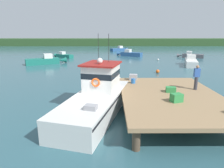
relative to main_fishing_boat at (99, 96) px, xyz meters
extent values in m
plane|color=#2D5660|center=(-0.35, -0.29, -1.01)|extent=(200.00, 200.00, 0.00)
cylinder|color=#4C3D2D|center=(1.85, -4.39, -0.51)|extent=(0.36, 0.36, 1.00)
cylinder|color=#4C3D2D|center=(1.85, 3.81, -0.51)|extent=(0.36, 0.36, 1.00)
cylinder|color=#4C3D2D|center=(7.05, 3.81, -0.51)|extent=(0.36, 0.36, 1.00)
cube|color=#937551|center=(4.45, -0.29, 0.09)|extent=(6.00, 9.00, 0.20)
cube|color=silver|center=(-0.15, -0.54, -0.46)|extent=(4.53, 8.38, 1.10)
cone|color=silver|center=(1.15, 4.18, -0.46)|extent=(1.54, 2.03, 1.10)
cube|color=black|center=(-0.15, -0.54, -0.01)|extent=(4.51, 8.23, 0.12)
cube|color=silver|center=(-0.15, -0.54, 0.15)|extent=(4.57, 8.39, 0.12)
cube|color=silver|center=(0.17, 0.61, 0.99)|extent=(2.42, 2.63, 1.80)
cube|color=black|center=(0.17, 0.61, 1.31)|extent=(2.44, 2.65, 0.36)
cube|color=maroon|center=(0.17, 0.61, 1.94)|extent=(2.73, 2.98, 0.10)
sphere|color=white|center=(0.09, 0.32, 2.17)|extent=(0.36, 0.36, 0.36)
cylinder|color=black|center=(-0.04, 1.19, 2.89)|extent=(0.03, 0.03, 1.80)
cylinder|color=black|center=(0.64, 1.00, 2.89)|extent=(0.03, 0.03, 1.80)
cube|color=#939399|center=(-0.20, -2.81, 0.27)|extent=(0.70, 0.58, 0.36)
torus|color=orange|center=(-1.28, -3.14, 0.15)|extent=(0.69, 0.69, 0.12)
torus|color=#EA5119|center=(-0.13, -0.49, 0.99)|extent=(0.55, 0.24, 0.54)
cube|color=#2D8442|center=(4.36, -1.64, 0.42)|extent=(0.71, 0.61, 0.46)
cube|color=#2D8442|center=(4.57, 0.17, 0.36)|extent=(0.66, 0.53, 0.34)
cube|color=#9E9EA3|center=(2.55, 3.49, 0.42)|extent=(0.67, 0.54, 0.46)
cylinder|color=#2866B2|center=(2.43, 2.45, 0.36)|extent=(0.32, 0.32, 0.34)
cylinder|color=#383842|center=(6.37, 0.74, 0.62)|extent=(0.22, 0.22, 0.86)
cube|color=#2D56A8|center=(6.37, 0.74, 1.33)|extent=(0.36, 0.22, 0.56)
sphere|color=#9E7051|center=(6.37, 0.74, 1.72)|extent=(0.20, 0.20, 0.20)
cube|color=#4C4C51|center=(16.50, 26.66, -0.66)|extent=(4.01, 2.71, 0.70)
cone|color=#4C4C51|center=(14.31, 27.66, -0.66)|extent=(1.17, 1.04, 0.70)
cube|color=silver|center=(15.88, 26.94, -0.04)|extent=(1.28, 1.29, 0.52)
cube|color=silver|center=(12.58, 17.34, -0.57)|extent=(2.89, 5.08, 0.88)
cone|color=silver|center=(13.46, 20.23, -0.57)|extent=(1.20, 1.41, 0.88)
cube|color=silver|center=(12.83, 18.15, 0.20)|extent=(1.53, 1.52, 0.66)
cube|color=#196B5B|center=(-8.14, 26.89, -0.68)|extent=(3.62, 2.98, 0.65)
cone|color=#196B5B|center=(-10.00, 28.17, -0.68)|extent=(1.11, 1.05, 0.65)
cube|color=silver|center=(-8.66, 27.25, -0.11)|extent=(1.26, 1.27, 0.49)
cube|color=#285184|center=(4.96, 29.22, -0.61)|extent=(4.43, 3.40, 0.79)
cone|color=#285184|center=(2.63, 30.60, -0.61)|extent=(1.33, 1.23, 0.79)
cube|color=silver|center=(4.30, 29.60, 0.08)|extent=(1.50, 1.50, 0.59)
cube|color=#285184|center=(2.60, 40.31, -0.64)|extent=(4.09, 3.30, 0.74)
cone|color=#285184|center=(4.71, 41.70, -0.64)|extent=(1.25, 1.17, 0.74)
cube|color=silver|center=(3.19, 40.70, 0.00)|extent=(1.41, 1.42, 0.55)
cube|color=#196B5B|center=(-9.81, 18.99, -0.56)|extent=(5.09, 3.59, 0.89)
cone|color=#196B5B|center=(-7.07, 20.36, -0.56)|extent=(1.50, 1.35, 0.89)
cube|color=silver|center=(-9.05, 19.38, 0.22)|extent=(1.66, 1.67, 0.67)
sphere|color=#EA5B19|center=(6.47, 12.05, -0.79)|extent=(0.44, 0.44, 0.44)
sphere|color=silver|center=(8.98, 22.88, -0.85)|extent=(0.32, 0.32, 0.32)
cube|color=#284723|center=(-0.35, 61.71, 0.19)|extent=(120.00, 8.00, 2.40)
camera|label=1|loc=(0.78, -12.07, 3.94)|focal=32.34mm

